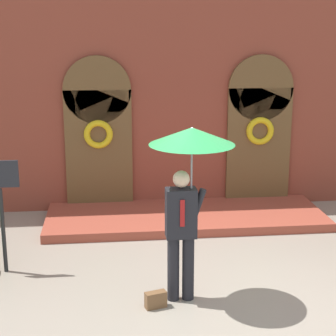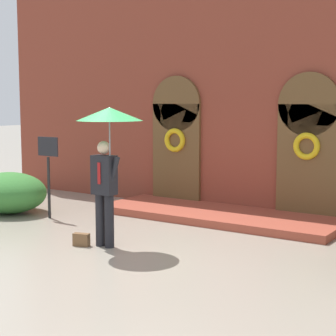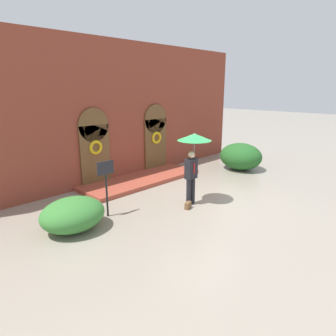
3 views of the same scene
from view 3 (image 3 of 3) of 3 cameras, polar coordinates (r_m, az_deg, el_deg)
ground_plane at (r=10.50m, az=5.98°, el=-6.08°), size 80.00×80.00×0.00m
building_facade at (r=12.83m, az=-8.52°, el=10.03°), size 14.00×2.30×5.60m
person_with_umbrella at (r=9.65m, az=4.88°, el=3.90°), size 1.10×1.10×2.36m
handbag at (r=9.72m, az=3.83°, el=-7.12°), size 0.30×0.19×0.22m
sign_post at (r=8.98m, az=-11.73°, el=-2.17°), size 0.56×0.06×1.72m
shrub_left at (r=8.61m, az=-17.66°, el=-8.41°), size 1.77×1.51×0.90m
shrub_right at (r=14.54m, az=13.67°, el=2.15°), size 1.75×2.02×1.25m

